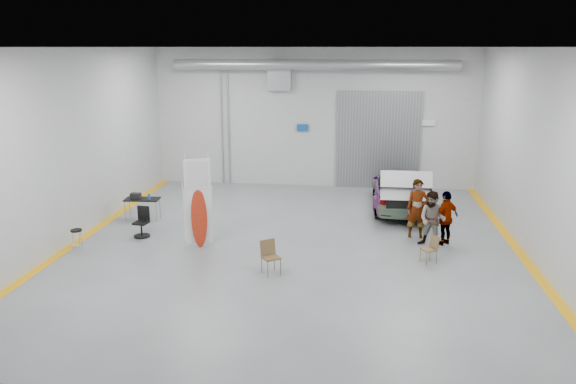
# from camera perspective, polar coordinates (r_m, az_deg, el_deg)

# --- Properties ---
(ground) EXTENTS (16.00, 16.00, 0.00)m
(ground) POSITION_cam_1_polar(r_m,az_deg,el_deg) (17.54, 0.52, -5.51)
(ground) COLOR slate
(ground) RESTS_ON ground
(room_shell) EXTENTS (14.02, 16.18, 6.01)m
(room_shell) POSITION_cam_1_polar(r_m,az_deg,el_deg) (18.77, 2.07, 8.60)
(room_shell) COLOR #B3B5B8
(room_shell) RESTS_ON ground
(sedan_car) EXTENTS (2.18, 5.19, 1.49)m
(sedan_car) POSITION_cam_1_polar(r_m,az_deg,el_deg) (21.88, 11.35, 0.30)
(sedan_car) COLOR white
(sedan_car) RESTS_ON ground
(person_a) EXTENTS (0.70, 0.46, 1.93)m
(person_a) POSITION_cam_1_polar(r_m,az_deg,el_deg) (18.53, 12.99, -1.65)
(person_a) COLOR #8C604C
(person_a) RESTS_ON ground
(person_b) EXTENTS (1.06, 0.98, 1.76)m
(person_b) POSITION_cam_1_polar(r_m,az_deg,el_deg) (17.79, 14.46, -2.71)
(person_b) COLOR slate
(person_b) RESTS_ON ground
(person_c) EXTENTS (1.03, 0.96, 1.72)m
(person_c) POSITION_cam_1_polar(r_m,az_deg,el_deg) (18.12, 15.75, -2.54)
(person_c) COLOR #A86538
(person_c) RESTS_ON ground
(surfboard_display) EXTENTS (0.77, 0.46, 2.93)m
(surfboard_display) POSITION_cam_1_polar(r_m,az_deg,el_deg) (17.39, -9.38, -1.77)
(surfboard_display) COLOR white
(surfboard_display) RESTS_ON ground
(folding_chair_near) EXTENTS (0.61, 0.66, 0.93)m
(folding_chair_near) POSITION_cam_1_polar(r_m,az_deg,el_deg) (15.38, -1.72, -7.30)
(folding_chair_near) COLOR brown
(folding_chair_near) RESTS_ON ground
(folding_chair_far) EXTENTS (0.50, 0.62, 0.81)m
(folding_chair_far) POSITION_cam_1_polar(r_m,az_deg,el_deg) (16.63, 14.07, -6.18)
(folding_chair_far) COLOR brown
(folding_chair_far) RESTS_ON ground
(shop_stool) EXTENTS (0.36, 0.36, 0.70)m
(shop_stool) POSITION_cam_1_polar(r_m,az_deg,el_deg) (18.14, -20.64, -4.64)
(shop_stool) COLOR black
(shop_stool) RESTS_ON ground
(work_table) EXTENTS (1.26, 0.70, 0.99)m
(work_table) POSITION_cam_1_polar(r_m,az_deg,el_deg) (20.70, -14.76, -0.65)
(work_table) COLOR #919399
(work_table) RESTS_ON ground
(office_chair) EXTENTS (0.52, 0.52, 0.98)m
(office_chair) POSITION_cam_1_polar(r_m,az_deg,el_deg) (18.90, -14.62, -3.14)
(office_chair) COLOR black
(office_chair) RESTS_ON ground
(trunk_lid) EXTENTS (1.74, 1.06, 0.04)m
(trunk_lid) POSITION_cam_1_polar(r_m,az_deg,el_deg) (19.44, 11.94, 0.83)
(trunk_lid) COLOR silver
(trunk_lid) RESTS_ON sedan_car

